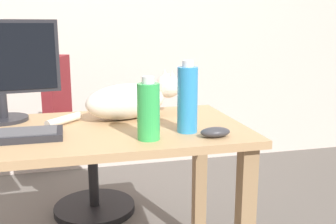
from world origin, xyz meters
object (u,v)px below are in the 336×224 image
office_chair (84,147)px  cat (132,99)px  spray_bottle (150,111)px  monitor (0,67)px  water_bottle (189,99)px  computer_mouse (216,132)px

office_chair → cat: 0.76m
office_chair → spray_bottle: size_ratio=4.21×
monitor → water_bottle: (0.69, -0.35, -0.10)m
monitor → spray_bottle: monitor is taller
monitor → water_bottle: monitor is taller
cat → spray_bottle: (0.01, -0.34, 0.02)m
computer_mouse → water_bottle: size_ratio=0.41×
monitor → computer_mouse: (0.77, -0.44, -0.21)m
spray_bottle → water_bottle: bearing=20.9°
monitor → cat: size_ratio=0.81×
cat → computer_mouse: (0.25, -0.37, -0.06)m
cat → spray_bottle: bearing=-88.5°
cat → water_bottle: bearing=-58.6°
computer_mouse → monitor: bearing=150.1°
cat → computer_mouse: bearing=-56.4°
office_chair → spray_bottle: spray_bottle is taller
office_chair → spray_bottle: bearing=-78.3°
monitor → computer_mouse: 0.91m
office_chair → monitor: bearing=-121.4°
office_chair → monitor: (-0.34, -0.55, 0.54)m
cat → spray_bottle: 0.34m
cat → monitor: bearing=171.8°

